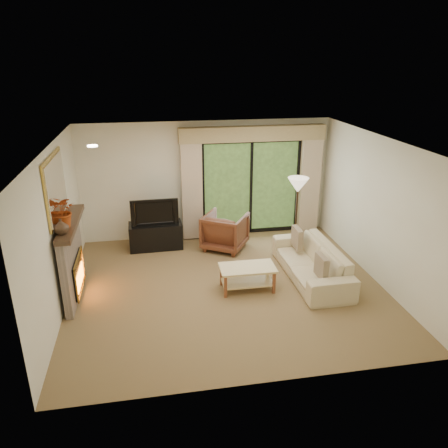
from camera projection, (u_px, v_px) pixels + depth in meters
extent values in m
plane|color=olive|center=(227.00, 287.00, 7.85)|extent=(5.50, 5.50, 0.00)
plane|color=white|center=(227.00, 143.00, 6.90)|extent=(5.50, 5.50, 0.00)
plane|color=white|center=(207.00, 180.00, 9.67)|extent=(5.00, 0.00, 5.00)
plane|color=white|center=(266.00, 294.00, 5.08)|extent=(5.00, 0.00, 5.00)
plane|color=white|center=(57.00, 230.00, 6.93)|extent=(0.00, 5.00, 5.00)
plane|color=white|center=(378.00, 210.00, 7.83)|extent=(0.00, 5.00, 5.00)
cube|color=beige|center=(192.00, 187.00, 9.50)|extent=(0.45, 0.18, 2.35)
cube|color=beige|center=(310.00, 181.00, 9.94)|extent=(0.45, 0.18, 2.35)
cube|color=tan|center=(253.00, 134.00, 9.33)|extent=(3.20, 0.24, 0.32)
cube|color=black|center=(156.00, 236.00, 9.34)|extent=(1.12, 0.52, 0.56)
imported|color=black|center=(154.00, 211.00, 9.14)|extent=(0.99, 0.15, 0.57)
imported|color=brown|center=(225.00, 231.00, 9.28)|extent=(1.16, 1.16, 0.78)
imported|color=beige|center=(311.00, 262.00, 8.08)|extent=(0.87, 2.19, 0.64)
cube|color=brown|center=(321.00, 267.00, 7.41)|extent=(0.11, 0.40, 0.40)
cube|color=brown|center=(297.00, 238.00, 8.56)|extent=(0.11, 0.41, 0.40)
imported|color=#3E2B1D|center=(61.00, 226.00, 6.56)|extent=(0.26, 0.26, 0.24)
imported|color=#9A3A11|center=(63.00, 211.00, 6.75)|extent=(0.57, 0.52, 0.53)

